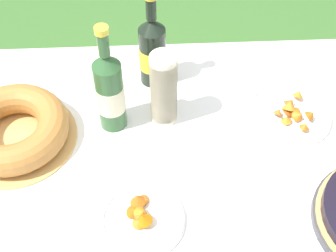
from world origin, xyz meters
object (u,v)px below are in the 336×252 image
at_px(cup_stack, 164,89).
at_px(snack_plate_left, 290,113).
at_px(bundt_cake, 13,129).
at_px(cider_bottle_green, 110,91).
at_px(snack_plate_near, 142,218).
at_px(juice_bottle_red, 152,51).

xyz_separation_m(cup_stack, snack_plate_left, (0.35, -0.01, -0.10)).
distance_m(bundt_cake, cider_bottle_green, 0.28).
xyz_separation_m(cup_stack, snack_plate_near, (-0.06, -0.32, -0.10)).
height_order(cider_bottle_green, snack_plate_left, cider_bottle_green).
height_order(bundt_cake, cup_stack, cup_stack).
bearing_deg(snack_plate_near, snack_plate_left, 36.54).
relative_size(bundt_cake, snack_plate_left, 1.39).
bearing_deg(cup_stack, juice_bottle_red, 99.23).
height_order(cup_stack, snack_plate_left, cup_stack).
bearing_deg(cider_bottle_green, snack_plate_near, -76.26).
distance_m(juice_bottle_red, snack_plate_near, 0.49).
bearing_deg(snack_plate_left, juice_bottle_red, 156.18).
distance_m(cup_stack, snack_plate_near, 0.34).
relative_size(cup_stack, snack_plate_left, 0.97).
relative_size(bundt_cake, cider_bottle_green, 0.99).
bearing_deg(snack_plate_left, bundt_cake, -176.34).
height_order(cider_bottle_green, juice_bottle_red, cider_bottle_green).
xyz_separation_m(cider_bottle_green, juice_bottle_red, (0.11, 0.17, -0.01)).
relative_size(bundt_cake, snack_plate_near, 1.62).
height_order(snack_plate_near, snack_plate_left, snack_plate_left).
distance_m(cup_stack, snack_plate_left, 0.37).
relative_size(cup_stack, snack_plate_near, 1.13).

